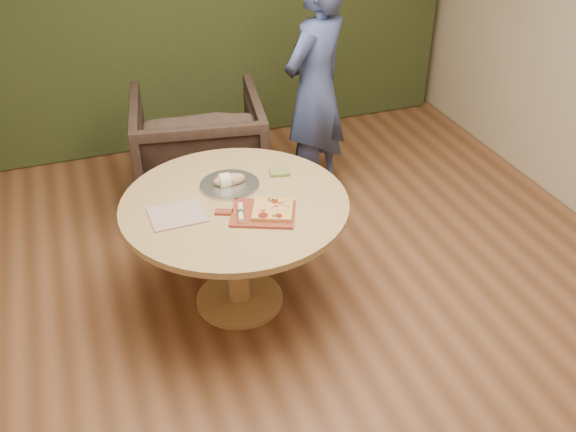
{
  "coord_description": "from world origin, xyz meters",
  "views": [
    {
      "loc": [
        -0.99,
        -2.49,
        2.72
      ],
      "look_at": [
        -0.01,
        0.25,
        0.79
      ],
      "focal_mm": 40.0,
      "sensor_mm": 36.0,
      "label": 1
    }
  ],
  "objects_px": {
    "pedestal_table": "(236,222)",
    "cutlery_roll": "(241,212)",
    "pizza_paddle": "(261,213)",
    "flatbread_pizza": "(273,209)",
    "serving_tray": "(230,185)",
    "armchair": "(199,145)",
    "person_standing": "(315,89)",
    "bread_roll": "(228,180)"
  },
  "relations": [
    {
      "from": "flatbread_pizza",
      "to": "bread_roll",
      "type": "bearing_deg",
      "value": 112.92
    },
    {
      "from": "pedestal_table",
      "to": "cutlery_roll",
      "type": "distance_m",
      "value": 0.24
    },
    {
      "from": "pizza_paddle",
      "to": "armchair",
      "type": "xyz_separation_m",
      "value": [
        -0.04,
        1.45,
        -0.27
      ]
    },
    {
      "from": "cutlery_roll",
      "to": "serving_tray",
      "type": "height_order",
      "value": "cutlery_roll"
    },
    {
      "from": "pedestal_table",
      "to": "flatbread_pizza",
      "type": "distance_m",
      "value": 0.31
    },
    {
      "from": "pedestal_table",
      "to": "pizza_paddle",
      "type": "relative_size",
      "value": 2.79
    },
    {
      "from": "bread_roll",
      "to": "armchair",
      "type": "bearing_deg",
      "value": 87.21
    },
    {
      "from": "flatbread_pizza",
      "to": "serving_tray",
      "type": "height_order",
      "value": "flatbread_pizza"
    },
    {
      "from": "pizza_paddle",
      "to": "cutlery_roll",
      "type": "bearing_deg",
      "value": -164.15
    },
    {
      "from": "person_standing",
      "to": "serving_tray",
      "type": "bearing_deg",
      "value": 12.75
    },
    {
      "from": "person_standing",
      "to": "armchair",
      "type": "bearing_deg",
      "value": -42.92
    },
    {
      "from": "pizza_paddle",
      "to": "armchair",
      "type": "relative_size",
      "value": 0.49
    },
    {
      "from": "pedestal_table",
      "to": "pizza_paddle",
      "type": "bearing_deg",
      "value": -60.35
    },
    {
      "from": "bread_roll",
      "to": "person_standing",
      "type": "xyz_separation_m",
      "value": [
        0.93,
        0.94,
        0.08
      ]
    },
    {
      "from": "pizza_paddle",
      "to": "person_standing",
      "type": "distance_m",
      "value": 1.55
    },
    {
      "from": "bread_roll",
      "to": "cutlery_roll",
      "type": "bearing_deg",
      "value": -93.57
    },
    {
      "from": "pedestal_table",
      "to": "cutlery_roll",
      "type": "relative_size",
      "value": 6.69
    },
    {
      "from": "serving_tray",
      "to": "person_standing",
      "type": "height_order",
      "value": "person_standing"
    },
    {
      "from": "flatbread_pizza",
      "to": "pedestal_table",
      "type": "bearing_deg",
      "value": 130.87
    },
    {
      "from": "pizza_paddle",
      "to": "cutlery_roll",
      "type": "distance_m",
      "value": 0.12
    },
    {
      "from": "pedestal_table",
      "to": "armchair",
      "type": "distance_m",
      "value": 1.28
    },
    {
      "from": "flatbread_pizza",
      "to": "cutlery_roll",
      "type": "xyz_separation_m",
      "value": [
        -0.18,
        0.03,
        0.0
      ]
    },
    {
      "from": "serving_tray",
      "to": "bread_roll",
      "type": "xyz_separation_m",
      "value": [
        -0.01,
        0.0,
        0.04
      ]
    },
    {
      "from": "pizza_paddle",
      "to": "serving_tray",
      "type": "xyz_separation_m",
      "value": [
        -0.08,
        0.36,
        -0.0
      ]
    },
    {
      "from": "flatbread_pizza",
      "to": "armchair",
      "type": "height_order",
      "value": "armchair"
    },
    {
      "from": "serving_tray",
      "to": "armchair",
      "type": "distance_m",
      "value": 1.13
    },
    {
      "from": "pizza_paddle",
      "to": "flatbread_pizza",
      "type": "xyz_separation_m",
      "value": [
        0.06,
        -0.01,
        0.02
      ]
    },
    {
      "from": "pizza_paddle",
      "to": "cutlery_roll",
      "type": "height_order",
      "value": "cutlery_roll"
    },
    {
      "from": "pizza_paddle",
      "to": "armchair",
      "type": "height_order",
      "value": "armchair"
    },
    {
      "from": "pizza_paddle",
      "to": "bread_roll",
      "type": "bearing_deg",
      "value": 127.5
    },
    {
      "from": "armchair",
      "to": "person_standing",
      "type": "relative_size",
      "value": 0.56
    },
    {
      "from": "flatbread_pizza",
      "to": "cutlery_roll",
      "type": "distance_m",
      "value": 0.18
    },
    {
      "from": "pizza_paddle",
      "to": "person_standing",
      "type": "bearing_deg",
      "value": 80.14
    },
    {
      "from": "flatbread_pizza",
      "to": "person_standing",
      "type": "height_order",
      "value": "person_standing"
    },
    {
      "from": "cutlery_roll",
      "to": "person_standing",
      "type": "relative_size",
      "value": 0.11
    },
    {
      "from": "cutlery_roll",
      "to": "bread_roll",
      "type": "xyz_separation_m",
      "value": [
        0.02,
        0.34,
        0.01
      ]
    },
    {
      "from": "pizza_paddle",
      "to": "cutlery_roll",
      "type": "relative_size",
      "value": 2.4
    },
    {
      "from": "pedestal_table",
      "to": "bread_roll",
      "type": "relative_size",
      "value": 6.84
    },
    {
      "from": "pizza_paddle",
      "to": "flatbread_pizza",
      "type": "distance_m",
      "value": 0.07
    },
    {
      "from": "pedestal_table",
      "to": "flatbread_pizza",
      "type": "xyz_separation_m",
      "value": [
        0.17,
        -0.19,
        0.17
      ]
    },
    {
      "from": "bread_roll",
      "to": "armchair",
      "type": "height_order",
      "value": "armchair"
    },
    {
      "from": "pedestal_table",
      "to": "cutlery_roll",
      "type": "xyz_separation_m",
      "value": [
        -0.01,
        -0.17,
        0.17
      ]
    }
  ]
}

